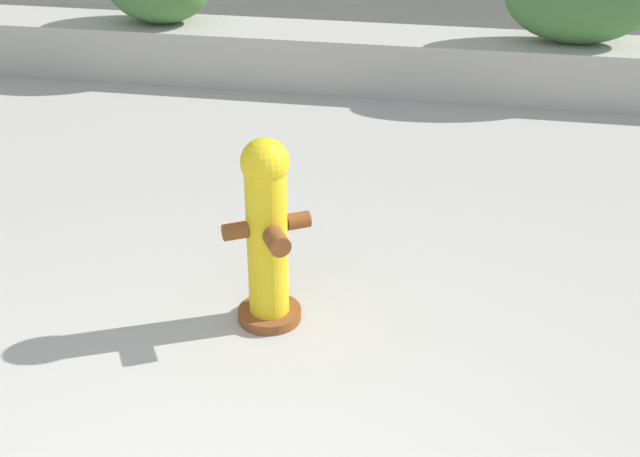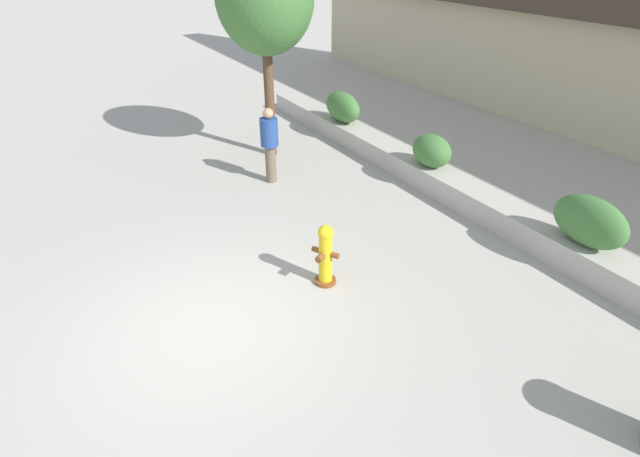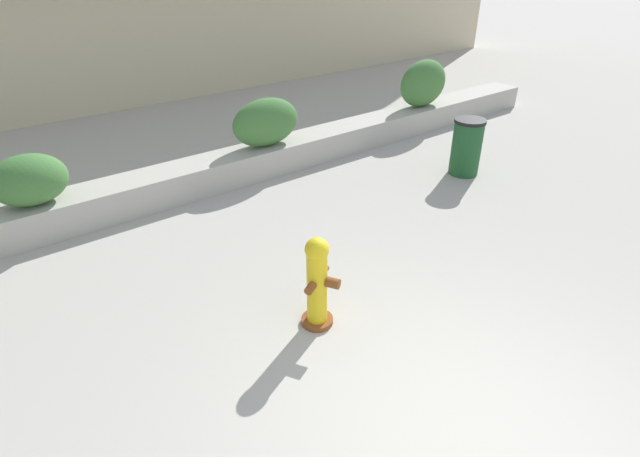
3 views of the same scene
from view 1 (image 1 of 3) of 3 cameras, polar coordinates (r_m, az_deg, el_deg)
name	(u,v)px [view 1 (image 1 of 3)]	position (r m, az deg, el deg)	size (l,w,h in m)	color
planter_wall_low	(376,60)	(8.38, 3.59, 10.72)	(18.00, 0.70, 0.50)	#B7B2A8
fire_hydrant	(267,232)	(4.71, -3.40, -0.22)	(0.48, 0.49, 1.08)	brown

